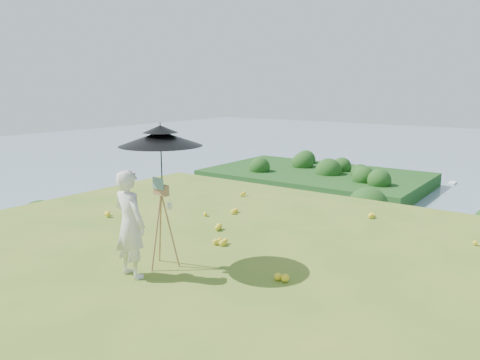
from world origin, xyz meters
The scene contains 7 objects.
ground centered at (0.00, 0.00, 0.00)m, with size 14.00×14.00×0.00m, color #497722.
peninsula centered at (-75.00, 155.00, -29.00)m, with size 90.00×60.00×12.00m, color #103B12, non-canonical shape.
wildflowers centered at (0.00, 0.25, 0.06)m, with size 10.00×10.50×0.12m, color yellow, non-canonical shape.
painter centered at (-1.16, -0.31, 0.87)m, with size 0.64×0.42×1.74m, color silver.
field_easel centered at (-1.05, 0.29, 0.77)m, with size 0.59×0.59×1.55m, color #996B40, non-canonical shape.
sun_umbrella centered at (-1.05, 0.32, 1.86)m, with size 1.37×1.37×1.18m, color black, non-canonical shape.
painter_cap centered at (-1.16, -0.31, 1.70)m, with size 0.18×0.21×0.10m, color #D57483, non-canonical shape.
Camera 1 is at (4.42, -5.07, 3.01)m, focal length 35.00 mm.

